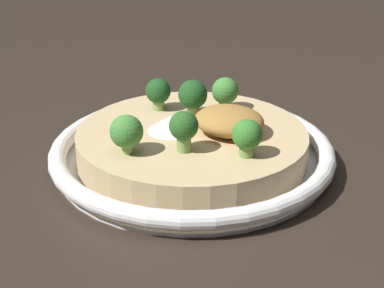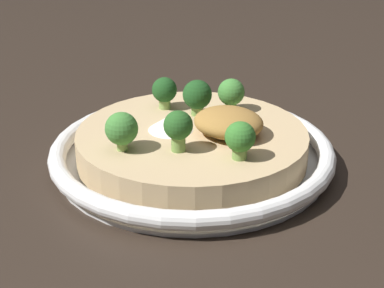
{
  "view_description": "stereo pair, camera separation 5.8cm",
  "coord_description": "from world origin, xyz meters",
  "px_view_note": "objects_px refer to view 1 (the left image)",
  "views": [
    {
      "loc": [
        -0.23,
        0.47,
        0.27
      ],
      "look_at": [
        0.0,
        0.0,
        0.02
      ],
      "focal_mm": 55.0,
      "sensor_mm": 36.0,
      "label": 1
    },
    {
      "loc": [
        -0.28,
        0.44,
        0.27
      ],
      "look_at": [
        0.0,
        0.0,
        0.02
      ],
      "focal_mm": 55.0,
      "sensor_mm": 36.0,
      "label": 2
    }
  ],
  "objects_px": {
    "broccoli_front_left": "(225,92)",
    "broccoli_back_right": "(127,132)",
    "broccoli_right": "(158,92)",
    "broccoli_back": "(184,128)",
    "risotto_bowl": "(192,149)",
    "broccoli_back_left": "(247,136)",
    "broccoli_front": "(193,95)"
  },
  "relations": [
    {
      "from": "broccoli_front_left",
      "to": "broccoli_right",
      "type": "xyz_separation_m",
      "value": [
        0.06,
        0.03,
        -0.0
      ]
    },
    {
      "from": "broccoli_back",
      "to": "broccoli_front",
      "type": "xyz_separation_m",
      "value": [
        0.03,
        -0.08,
        -0.0
      ]
    },
    {
      "from": "broccoli_back",
      "to": "broccoli_back_right",
      "type": "bearing_deg",
      "value": 31.05
    },
    {
      "from": "broccoli_back_left",
      "to": "broccoli_right",
      "type": "relative_size",
      "value": 1.01
    },
    {
      "from": "risotto_bowl",
      "to": "broccoli_right",
      "type": "relative_size",
      "value": 8.21
    },
    {
      "from": "broccoli_back",
      "to": "broccoli_right",
      "type": "height_order",
      "value": "broccoli_back"
    },
    {
      "from": "broccoli_back",
      "to": "broccoli_back_left",
      "type": "xyz_separation_m",
      "value": [
        -0.05,
        -0.02,
        -0.0
      ]
    },
    {
      "from": "broccoli_right",
      "to": "broccoli_back_right",
      "type": "xyz_separation_m",
      "value": [
        -0.03,
        0.11,
        0.0
      ]
    },
    {
      "from": "broccoli_back_left",
      "to": "broccoli_right",
      "type": "xyz_separation_m",
      "value": [
        0.12,
        -0.06,
        0.0
      ]
    },
    {
      "from": "broccoli_front",
      "to": "risotto_bowl",
      "type": "bearing_deg",
      "value": 115.12
    },
    {
      "from": "broccoli_back",
      "to": "broccoli_front",
      "type": "distance_m",
      "value": 0.09
    },
    {
      "from": "risotto_bowl",
      "to": "broccoli_front",
      "type": "height_order",
      "value": "broccoli_front"
    },
    {
      "from": "risotto_bowl",
      "to": "broccoli_back_left",
      "type": "distance_m",
      "value": 0.08
    },
    {
      "from": "broccoli_back_left",
      "to": "broccoli_back",
      "type": "bearing_deg",
      "value": 15.94
    },
    {
      "from": "broccoli_back",
      "to": "broccoli_right",
      "type": "distance_m",
      "value": 0.11
    },
    {
      "from": "broccoli_back",
      "to": "broccoli_back_right",
      "type": "relative_size",
      "value": 1.06
    },
    {
      "from": "broccoli_front_left",
      "to": "broccoli_back_right",
      "type": "relative_size",
      "value": 0.97
    },
    {
      "from": "risotto_bowl",
      "to": "broccoli_front",
      "type": "xyz_separation_m",
      "value": [
        0.02,
        -0.04,
        0.04
      ]
    },
    {
      "from": "broccoli_back",
      "to": "risotto_bowl",
      "type": "bearing_deg",
      "value": -72.86
    },
    {
      "from": "risotto_bowl",
      "to": "broccoli_back_left",
      "type": "height_order",
      "value": "broccoli_back_left"
    },
    {
      "from": "broccoli_right",
      "to": "broccoli_front_left",
      "type": "bearing_deg",
      "value": -153.4
    },
    {
      "from": "broccoli_back_right",
      "to": "broccoli_front",
      "type": "bearing_deg",
      "value": -96.37
    },
    {
      "from": "broccoli_back",
      "to": "broccoli_back_left",
      "type": "bearing_deg",
      "value": -164.06
    },
    {
      "from": "broccoli_front_left",
      "to": "broccoli_right",
      "type": "bearing_deg",
      "value": 26.6
    },
    {
      "from": "broccoli_back_left",
      "to": "broccoli_back_right",
      "type": "distance_m",
      "value": 0.11
    },
    {
      "from": "broccoli_front_left",
      "to": "broccoli_back",
      "type": "xyz_separation_m",
      "value": [
        -0.01,
        0.11,
        0.0
      ]
    },
    {
      "from": "broccoli_right",
      "to": "broccoli_front",
      "type": "relative_size",
      "value": 0.91
    },
    {
      "from": "broccoli_back_left",
      "to": "broccoli_back_right",
      "type": "xyz_separation_m",
      "value": [
        0.1,
        0.04,
        0.0
      ]
    },
    {
      "from": "risotto_bowl",
      "to": "broccoli_front_left",
      "type": "xyz_separation_m",
      "value": [
        -0.01,
        -0.07,
        0.04
      ]
    },
    {
      "from": "broccoli_back_right",
      "to": "broccoli_right",
      "type": "bearing_deg",
      "value": -75.61
    },
    {
      "from": "broccoli_back",
      "to": "broccoli_back_right",
      "type": "distance_m",
      "value": 0.05
    },
    {
      "from": "broccoli_front_left",
      "to": "broccoli_right",
      "type": "height_order",
      "value": "same"
    }
  ]
}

